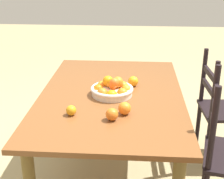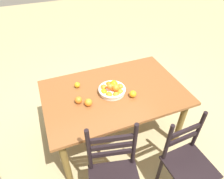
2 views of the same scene
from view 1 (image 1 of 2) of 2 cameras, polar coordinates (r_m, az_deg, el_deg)
dining_table at (r=2.32m, az=-0.10°, el=-2.83°), size 1.50×0.98×0.73m
chair_near_window at (r=2.82m, az=18.42°, el=-3.63°), size 0.41×0.41×0.92m
fruit_bowl at (r=2.24m, az=0.02°, el=0.13°), size 0.29×0.29×0.13m
orange_loose_0 at (r=1.90m, az=-0.02°, el=-4.33°), size 0.07×0.07×0.07m
orange_loose_1 at (r=2.40m, az=3.69°, el=1.44°), size 0.07×0.07×0.07m
orange_loose_2 at (r=1.98m, az=-7.09°, el=-3.61°), size 0.06×0.06×0.06m
orange_loose_3 at (r=1.97m, az=2.20°, el=-3.28°), size 0.08×0.08×0.08m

